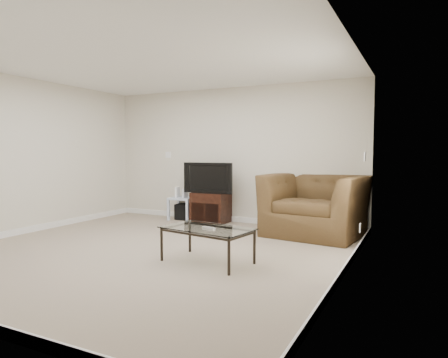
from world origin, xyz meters
The scene contains 18 objects.
floor centered at (0.00, 0.00, 0.00)m, with size 5.00×5.00×0.00m, color tan.
ceiling centered at (0.00, 0.00, 2.50)m, with size 5.00×5.00×0.00m, color white.
wall_back centered at (0.00, 2.50, 1.25)m, with size 5.00×0.02×2.50m, color silver.
wall_left centered at (-2.50, 0.00, 1.25)m, with size 0.02×5.00×2.50m, color silver.
wall_right centered at (2.50, 0.00, 1.25)m, with size 0.02×5.00×2.50m, color silver.
plate_back centered at (-1.40, 2.49, 1.25)m, with size 0.12×0.02×0.12m, color white.
plate_right_switch centered at (2.49, 1.60, 1.25)m, with size 0.02×0.09×0.13m, color white.
plate_right_outlet centered at (2.49, 1.30, 0.30)m, with size 0.02×0.08×0.12m, color white.
tv_stand centered at (-0.31, 2.28, 0.28)m, with size 0.66×0.46×0.55m, color black, non-canonical shape.
dvd_player centered at (-0.31, 2.24, 0.46)m, with size 0.40×0.28×0.06m, color black.
television centered at (-0.31, 2.25, 0.84)m, with size 0.91×0.18×0.56m, color black.
side_table centered at (-0.93, 2.28, 0.22)m, with size 0.45×0.45×0.43m, color #A1B6C6, non-canonical shape.
subwoofer centered at (-0.90, 2.30, 0.15)m, with size 0.30×0.30×0.30m, color black.
game_console centered at (-1.03, 2.25, 0.53)m, with size 0.05×0.14×0.20m, color white.
game_case centered at (-0.87, 2.27, 0.52)m, with size 0.05×0.13×0.17m, color silver.
recliner centered at (1.71, 1.99, 0.64)m, with size 1.47×0.96×1.29m, color brown.
coffee_table centered at (0.94, -0.14, 0.21)m, with size 1.06×0.60×0.42m, color black, non-canonical shape.
remote centered at (0.98, -0.18, 0.43)m, with size 0.17×0.05×0.02m, color #B2B2B7.
Camera 1 is at (3.20, -4.24, 1.32)m, focal length 32.00 mm.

